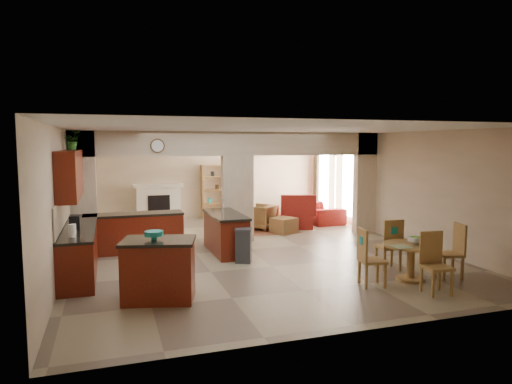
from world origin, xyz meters
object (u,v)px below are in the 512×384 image
object	(u,v)px
dining_table	(411,256)
armchair	(261,217)
kitchen_island	(159,269)
sofa	(315,209)

from	to	relation	value
dining_table	armchair	xyz separation A→B (m)	(-0.99, 5.65, -0.10)
kitchen_island	sofa	world-z (taller)	kitchen_island
kitchen_island	armchair	bearing A→B (deg)	71.14
kitchen_island	armchair	xyz separation A→B (m)	(3.50, 5.28, -0.13)
kitchen_island	dining_table	xyz separation A→B (m)	(4.49, -0.37, -0.03)
kitchen_island	armchair	distance (m)	6.33
kitchen_island	dining_table	bearing A→B (deg)	9.93
kitchen_island	dining_table	distance (m)	4.51
sofa	armchair	size ratio (longest dim) A/B	3.11
dining_table	armchair	size ratio (longest dim) A/B	1.23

